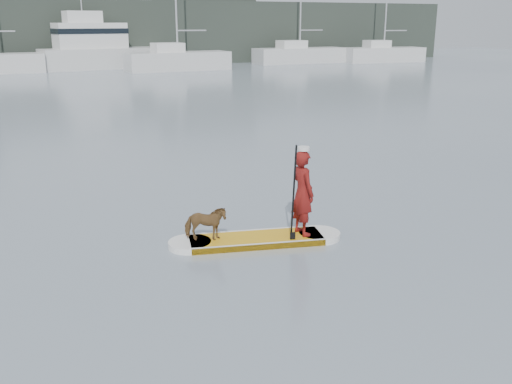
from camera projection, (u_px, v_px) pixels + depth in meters
name	position (u px, v px, depth m)	size (l,w,h in m)	color
paddleboard	(256.00, 240.00, 10.78)	(3.25, 1.32, 0.12)	gold
paddler	(303.00, 193.00, 10.69)	(0.59, 0.39, 1.63)	maroon
white_cap	(304.00, 149.00, 10.45)	(0.22, 0.22, 0.07)	silver
dog	(205.00, 224.00, 10.49)	(0.35, 0.78, 0.66)	brown
paddle	(293.00, 205.00, 10.43)	(0.10, 0.30, 2.00)	black
sailboat_e	(177.00, 60.00, 48.85)	(8.99, 3.41, 12.80)	beige
sailboat_f	(299.00, 54.00, 57.41)	(9.52, 3.10, 14.13)	beige
motor_yacht_a	(98.00, 48.00, 50.36)	(11.24, 5.08, 6.50)	beige
shore_mass	(22.00, 33.00, 52.45)	(90.00, 6.00, 6.00)	black
shore_building_east	(205.00, 22.00, 59.78)	(10.00, 4.00, 8.00)	black
sailboat_g	(383.00, 53.00, 59.07)	(8.59, 3.56, 13.70)	beige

